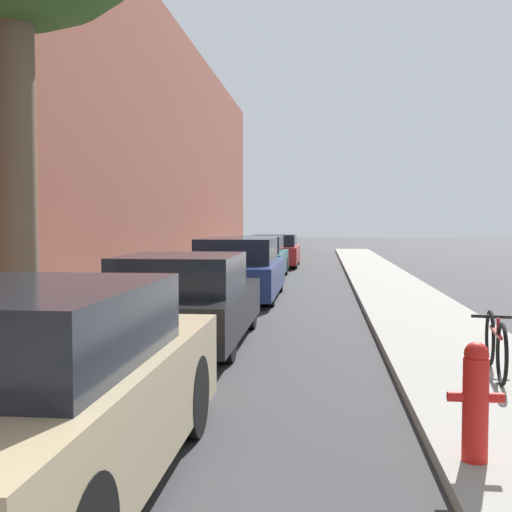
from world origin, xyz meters
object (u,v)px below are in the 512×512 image
Objects in this scene: parked_car_teal at (258,258)px; fire_hydrant at (476,400)px; parked_car_navy at (239,270)px; parked_car_champagne at (30,396)px; parked_car_red at (275,251)px; parked_car_black at (183,301)px; bicycle at (496,344)px.

fire_hydrant is at bearing -78.76° from parked_car_teal.
fire_hydrant is (3.01, -10.22, -0.11)m from parked_car_navy.
parked_car_champagne is 3.00m from fire_hydrant.
parked_car_navy is 10.65m from fire_hydrant.
parked_car_red is at bearing 89.55° from parked_car_navy.
parked_car_champagne is at bearing -89.49° from parked_car_teal.
parked_car_black is 1.03× the size of parked_car_red.
parked_car_champagne is at bearing -88.11° from parked_car_black.
parked_car_black is at bearing 123.56° from fire_hydrant.
parked_car_red is at bearing 97.99° from fire_hydrant.
parked_car_navy is at bearing -90.45° from parked_car_red.
parked_car_black reaches higher than parked_car_red.
parked_car_navy reaches higher than parked_car_champagne.
fire_hydrant is at bearing 12.41° from parked_car_champagne.
parked_car_navy is at bearing 106.44° from fire_hydrant.
fire_hydrant is at bearing -56.44° from parked_car_black.
bicycle is (3.90, -12.87, -0.18)m from parked_car_teal.
parked_car_black is 0.95× the size of parked_car_teal.
fire_hydrant is (3.08, -15.48, -0.09)m from parked_car_teal.
parked_car_teal is at bearing 90.51° from parked_car_champagne.
parked_car_champagne is 0.88× the size of parked_car_navy.
parked_car_champagne is at bearing -90.00° from parked_car_red.
parked_car_black is (-0.18, 5.33, -0.04)m from parked_car_champagne.
bicycle is at bearing -78.39° from parked_car_red.
parked_car_teal is 1.09× the size of parked_car_red.
parked_car_red is at bearing 88.45° from parked_car_teal.
bicycle is at bearing -73.14° from parked_car_teal.
parked_car_black is at bearing 91.89° from parked_car_champagne.
parked_car_black is 4.45m from bicycle.
parked_car_teal is 2.76× the size of bicycle.
fire_hydrant is at bearing -100.21° from bicycle.
fire_hydrant is 2.74m from bicycle.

